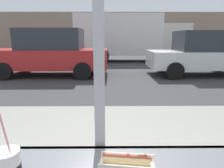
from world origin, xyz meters
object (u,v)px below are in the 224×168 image
Objects in this scene: parked_car_red at (50,53)px; hotdog_tray_near at (127,160)px; parked_car_white at (201,53)px; box_truck at (129,36)px.

hotdog_tray_near is at bearing -71.49° from parked_car_red.
parked_car_white is 0.58× the size of box_truck.
parked_car_white is (3.62, 7.42, -0.12)m from hotdog_tray_near.
parked_car_white is (6.11, -0.00, -0.04)m from parked_car_red.
box_truck is at bearing 115.87° from parked_car_white.
parked_car_red is 1.12× the size of parked_car_white.
box_truck is at bearing 54.64° from parked_car_red.
hotdog_tray_near is at bearing -95.22° from box_truck.
parked_car_red is 0.65× the size of box_truck.
parked_car_white is at bearing 63.97° from hotdog_tray_near.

